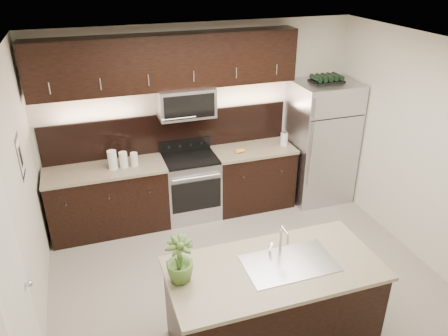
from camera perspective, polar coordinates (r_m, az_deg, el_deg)
name	(u,v)px	position (r m, az deg, el deg)	size (l,w,h in m)	color
ground	(249,283)	(5.34, 3.23, -14.79)	(4.50, 4.50, 0.00)	gray
room_walls	(244,155)	(4.34, 2.60, 1.64)	(4.52, 4.02, 2.71)	beige
counter_run	(177,188)	(6.30, -6.15, -2.67)	(3.51, 0.65, 0.94)	black
upper_fixtures	(170,70)	(5.83, -7.03, 12.57)	(3.49, 0.40, 1.66)	black
island	(272,306)	(4.41, 6.30, -17.42)	(1.96, 0.96, 0.94)	black
sink_faucet	(289,261)	(4.15, 8.51, -11.97)	(0.84, 0.50, 0.28)	silver
refrigerator	(320,142)	(6.80, 12.42, 3.37)	(0.89, 0.80, 1.85)	#B2B2B7
wine_rack	(327,79)	(6.49, 13.26, 11.29)	(0.46, 0.28, 0.11)	black
plant	(179,260)	(3.82, -5.85, -11.81)	(0.25, 0.25, 0.44)	#426428
canisters	(121,160)	(5.91, -13.33, 1.05)	(0.39, 0.12, 0.26)	silver
french_press	(284,138)	(6.48, 7.86, 3.88)	(0.11, 0.11, 0.31)	silver
bananas	(237,151)	(6.22, 1.72, 2.21)	(0.16, 0.12, 0.05)	gold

